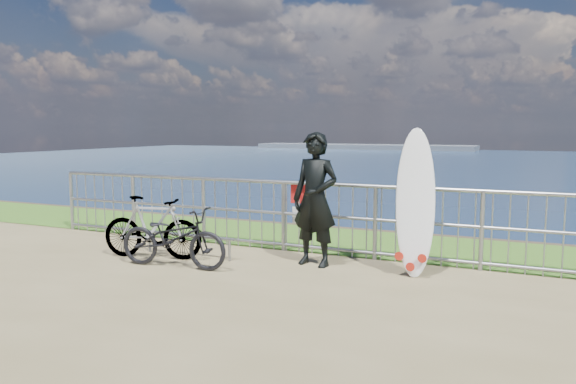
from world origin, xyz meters
The scene contains 8 objects.
grass_strip centered at (0.00, 2.70, 0.01)m, with size 120.00×120.00×0.00m, color #35681C.
seascape centered at (-43.75, 147.49, -4.03)m, with size 260.00×260.00×5.00m.
railing centered at (0.02, 1.60, 0.58)m, with size 10.06×0.10×1.13m.
surfer centered at (0.31, 0.93, 0.95)m, with size 0.69×0.46×1.90m, color black.
surfboard centered at (1.71, 1.01, 0.91)m, with size 0.61×0.56×1.97m.
bicycle_near centered at (-1.45, -0.03, 0.43)m, with size 0.57×1.63×0.86m, color black.
bicycle_far centered at (-2.07, 0.30, 0.47)m, with size 0.44×1.57×0.94m, color black.
bike_rack centered at (-1.67, 0.65, 0.29)m, with size 1.66×0.05×0.35m.
Camera 1 is at (3.24, -6.38, 1.96)m, focal length 35.00 mm.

